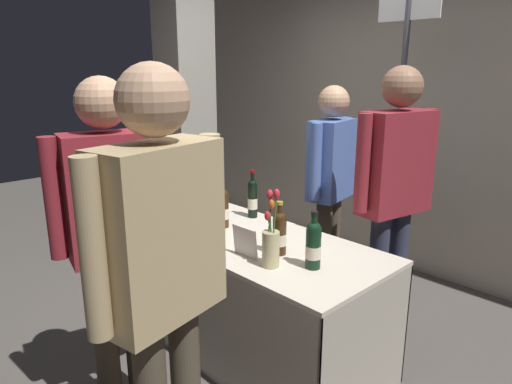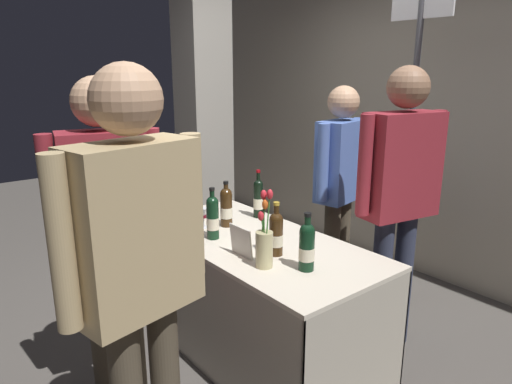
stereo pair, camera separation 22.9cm
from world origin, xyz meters
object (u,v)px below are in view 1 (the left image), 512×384
object	(u,v)px
flower_vase	(271,243)
taster_foreground_right	(111,222)
tasting_table	(256,275)
display_bottle_0	(189,199)
wine_glass_near_vendor	(200,216)
featured_wine_bottle	(279,232)
vendor_presenter	(395,181)
booth_signpost	(399,131)
concrete_pillar	(185,71)

from	to	relation	value
flower_vase	taster_foreground_right	distance (m)	0.80
tasting_table	display_bottle_0	world-z (taller)	display_bottle_0
tasting_table	wine_glass_near_vendor	size ratio (longest dim) A/B	12.20
featured_wine_bottle	wine_glass_near_vendor	distance (m)	0.63
vendor_presenter	taster_foreground_right	distance (m)	1.69
vendor_presenter	tasting_table	bearing A→B (deg)	-22.09
tasting_table	display_bottle_0	xyz separation A→B (m)	(-0.60, -0.06, 0.37)
vendor_presenter	taster_foreground_right	bearing A→B (deg)	-9.67
flower_vase	vendor_presenter	xyz separation A→B (m)	(0.15, 0.94, 0.20)
tasting_table	featured_wine_bottle	bearing A→B (deg)	-12.76
wine_glass_near_vendor	booth_signpost	size ratio (longest dim) A/B	0.06
concrete_pillar	flower_vase	size ratio (longest dim) A/B	8.27
tasting_table	booth_signpost	size ratio (longest dim) A/B	0.72
featured_wine_bottle	taster_foreground_right	world-z (taller)	taster_foreground_right
featured_wine_bottle	flower_vase	size ratio (longest dim) A/B	0.72
vendor_presenter	booth_signpost	bearing A→B (deg)	-139.94
concrete_pillar	booth_signpost	bearing A→B (deg)	13.38
featured_wine_bottle	tasting_table	bearing A→B (deg)	167.24
tasting_table	featured_wine_bottle	world-z (taller)	featured_wine_bottle
taster_foreground_right	booth_signpost	bearing A→B (deg)	3.64
concrete_pillar	booth_signpost	distance (m)	2.03
tasting_table	display_bottle_0	bearing A→B (deg)	-174.48
vendor_presenter	wine_glass_near_vendor	bearing A→B (deg)	-34.03
concrete_pillar	vendor_presenter	bearing A→B (deg)	-0.14
booth_signpost	flower_vase	bearing A→B (deg)	-85.84
wine_glass_near_vendor	flower_vase	bearing A→B (deg)	-6.70
wine_glass_near_vendor	tasting_table	bearing A→B (deg)	18.08
wine_glass_near_vendor	taster_foreground_right	size ratio (longest dim) A/B	0.08
booth_signpost	display_bottle_0	bearing A→B (deg)	-123.33
tasting_table	display_bottle_0	distance (m)	0.71
display_bottle_0	taster_foreground_right	bearing A→B (deg)	-59.24
featured_wine_bottle	wine_glass_near_vendor	xyz separation A→B (m)	(-0.63, -0.07, -0.04)
concrete_pillar	tasting_table	bearing A→B (deg)	-23.24
concrete_pillar	vendor_presenter	distance (m)	2.28
concrete_pillar	featured_wine_bottle	bearing A→B (deg)	-21.99
tasting_table	flower_vase	xyz separation A→B (m)	(0.33, -0.21, 0.36)
booth_signpost	concrete_pillar	bearing A→B (deg)	-166.62
taster_foreground_right	display_bottle_0	bearing A→B (deg)	44.16
concrete_pillar	tasting_table	xyz separation A→B (m)	(1.71, -0.73, -1.21)
featured_wine_bottle	vendor_presenter	xyz separation A→B (m)	(0.24, 0.78, 0.20)
featured_wine_bottle	booth_signpost	distance (m)	1.33
concrete_pillar	booth_signpost	xyz separation A→B (m)	(1.93, 0.46, -0.41)
flower_vase	booth_signpost	size ratio (longest dim) A/B	0.19
display_bottle_0	wine_glass_near_vendor	world-z (taller)	display_bottle_0
concrete_pillar	tasting_table	distance (m)	2.22
flower_vase	vendor_presenter	size ratio (longest dim) A/B	0.24
taster_foreground_right	booth_signpost	distance (m)	2.09
flower_vase	taster_foreground_right	size ratio (longest dim) A/B	0.24
vendor_presenter	concrete_pillar	bearing A→B (deg)	-78.78
taster_foreground_right	booth_signpost	size ratio (longest dim) A/B	0.77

